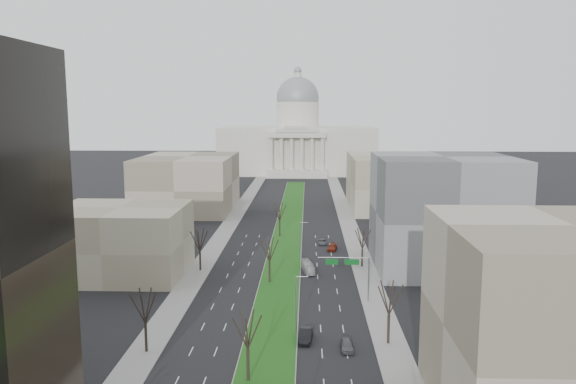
% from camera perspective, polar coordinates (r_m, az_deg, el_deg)
% --- Properties ---
extents(ground, '(600.00, 600.00, 0.00)m').
position_cam_1_polar(ground, '(149.93, -0.08, -4.57)').
color(ground, black).
rests_on(ground, ground).
extents(median, '(8.00, 222.03, 0.20)m').
position_cam_1_polar(median, '(148.92, -0.10, -4.62)').
color(median, '#999993').
rests_on(median, ground).
extents(sidewalk_left, '(5.00, 330.00, 0.15)m').
position_cam_1_polar(sidewalk_left, '(127.66, -8.43, -6.98)').
color(sidewalk_left, gray).
rests_on(sidewalk_left, ground).
extents(sidewalk_right, '(5.00, 330.00, 0.15)m').
position_cam_1_polar(sidewalk_right, '(126.19, 7.53, -7.14)').
color(sidewalk_right, gray).
rests_on(sidewalk_right, ground).
extents(capitol, '(80.00, 46.00, 55.00)m').
position_cam_1_polar(capitol, '(296.08, 0.98, 5.12)').
color(capitol, beige).
rests_on(capitol, ground).
extents(building_beige_left, '(26.00, 22.00, 14.00)m').
position_cam_1_polar(building_beige_left, '(120.43, -16.67, -4.79)').
color(building_beige_left, tan).
rests_on(building_beige_left, ground).
extents(building_tan_right, '(26.00, 24.00, 22.00)m').
position_cam_1_polar(building_tan_right, '(68.20, 26.44, -12.13)').
color(building_tan_right, gray).
rests_on(building_tan_right, ground).
extents(building_grey_right, '(28.00, 26.00, 24.00)m').
position_cam_1_polar(building_grey_right, '(123.34, 15.43, -2.06)').
color(building_grey_right, '#57595C').
rests_on(building_grey_right, ground).
extents(building_far_left, '(30.00, 40.00, 18.00)m').
position_cam_1_polar(building_far_left, '(191.88, -10.14, 0.92)').
color(building_far_left, gray).
rests_on(building_far_left, ground).
extents(building_far_right, '(30.00, 40.00, 18.00)m').
position_cam_1_polar(building_far_right, '(194.82, 10.75, 1.02)').
color(building_far_right, tan).
rests_on(building_far_right, ground).
extents(tree_left_mid, '(5.40, 5.40, 9.72)m').
position_cam_1_polar(tree_left_mid, '(81.87, -14.36, -11.02)').
color(tree_left_mid, black).
rests_on(tree_left_mid, ground).
extents(tree_left_far, '(5.28, 5.28, 9.50)m').
position_cam_1_polar(tree_left_far, '(119.27, -8.97, -4.74)').
color(tree_left_far, black).
rests_on(tree_left_far, ground).
extents(tree_right_mid, '(5.52, 5.52, 9.94)m').
position_cam_1_polar(tree_right_mid, '(83.28, 10.26, -10.43)').
color(tree_right_mid, black).
rests_on(tree_right_mid, ground).
extents(tree_right_far, '(5.04, 5.04, 9.07)m').
position_cam_1_polar(tree_right_far, '(121.67, 7.58, -4.60)').
color(tree_right_far, black).
rests_on(tree_right_far, ground).
extents(tree_median_a, '(5.40, 5.40, 9.72)m').
position_cam_1_polar(tree_median_a, '(71.63, -4.13, -13.66)').
color(tree_median_a, black).
rests_on(tree_median_a, ground).
extents(tree_median_b, '(5.40, 5.40, 9.72)m').
position_cam_1_polar(tree_median_b, '(109.56, -1.90, -5.75)').
color(tree_median_b, black).
rests_on(tree_median_b, ground).
extents(tree_median_c, '(5.40, 5.40, 9.72)m').
position_cam_1_polar(tree_median_c, '(148.58, -0.85, -1.94)').
color(tree_median_c, black).
rests_on(tree_median_c, ground).
extents(streetlamp_median_b, '(1.90, 0.20, 9.16)m').
position_cam_1_polar(streetlamp_median_b, '(86.05, 0.86, -11.31)').
color(streetlamp_median_b, gray).
rests_on(streetlamp_median_b, ground).
extents(streetlamp_median_c, '(1.90, 0.20, 9.16)m').
position_cam_1_polar(streetlamp_median_c, '(124.41, 1.23, -5.04)').
color(streetlamp_median_c, gray).
rests_on(streetlamp_median_c, ground).
extents(mast_arm_signs, '(9.12, 0.24, 8.09)m').
position_cam_1_polar(mast_arm_signs, '(100.26, 6.66, -7.69)').
color(mast_arm_signs, gray).
rests_on(mast_arm_signs, ground).
extents(car_grey_near, '(1.84, 4.44, 1.50)m').
position_cam_1_polar(car_grey_near, '(82.92, 6.00, -15.17)').
color(car_grey_near, '#4E4F56').
rests_on(car_grey_near, ground).
extents(car_black, '(2.31, 5.35, 1.71)m').
position_cam_1_polar(car_black, '(85.41, 1.82, -14.32)').
color(car_black, black).
rests_on(car_black, ground).
extents(car_red, '(2.78, 5.27, 1.45)m').
position_cam_1_polar(car_red, '(136.47, 4.51, -5.61)').
color(car_red, maroon).
rests_on(car_red, ground).
extents(car_grey_far, '(2.21, 4.50, 1.23)m').
position_cam_1_polar(car_grey_far, '(142.17, 3.53, -5.06)').
color(car_grey_far, '#55595D').
rests_on(car_grey_far, ground).
extents(box_van, '(3.07, 7.83, 2.13)m').
position_cam_1_polar(box_van, '(118.59, 2.03, -7.60)').
color(box_van, silver).
rests_on(box_van, ground).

